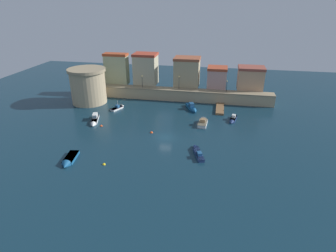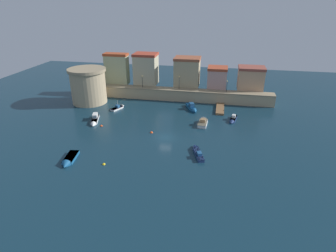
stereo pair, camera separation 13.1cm
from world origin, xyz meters
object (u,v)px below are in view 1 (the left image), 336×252
(mooring_buoy_1, at_px, (101,126))
(moored_boat_5, at_px, (69,161))
(moored_boat_0, at_px, (119,107))
(mooring_buoy_2, at_px, (152,133))
(quay_lamp_0, at_px, (142,79))
(moored_boat_2, at_px, (192,108))
(moored_boat_1, at_px, (95,120))
(fortress_tower, at_px, (88,86))
(moored_boat_6, at_px, (198,152))
(moored_boat_4, at_px, (203,122))
(quay_lamp_2, at_px, (227,84))
(moored_boat_3, at_px, (233,119))
(mooring_buoy_0, at_px, (104,165))
(quay_lamp_1, at_px, (179,81))

(mooring_buoy_1, bearing_deg, moored_boat_5, -88.29)
(moored_boat_0, relative_size, mooring_buoy_2, 7.74)
(quay_lamp_0, height_order, moored_boat_2, quay_lamp_0)
(quay_lamp_0, height_order, moored_boat_1, quay_lamp_0)
(fortress_tower, height_order, moored_boat_0, fortress_tower)
(moored_boat_6, bearing_deg, mooring_buoy_2, 37.92)
(moored_boat_4, relative_size, moored_boat_6, 0.81)
(quay_lamp_0, relative_size, moored_boat_5, 0.58)
(quay_lamp_2, bearing_deg, moored_boat_4, -107.96)
(moored_boat_5, relative_size, moored_boat_6, 0.91)
(mooring_buoy_2, bearing_deg, moored_boat_3, 29.44)
(fortress_tower, distance_m, mooring_buoy_2, 27.33)
(moored_boat_4, bearing_deg, mooring_buoy_1, 107.30)
(quay_lamp_0, distance_m, mooring_buoy_0, 37.18)
(fortress_tower, xyz_separation_m, moored_boat_1, (7.01, -12.70, -4.36))
(quay_lamp_1, relative_size, mooring_buoy_2, 6.08)
(quay_lamp_2, xyz_separation_m, mooring_buoy_2, (-15.71, -22.57, -5.35))
(moored_boat_1, distance_m, mooring_buoy_0, 19.78)
(quay_lamp_1, distance_m, mooring_buoy_0, 37.89)
(moored_boat_1, bearing_deg, mooring_buoy_2, 60.88)
(quay_lamp_1, relative_size, moored_boat_0, 0.79)
(mooring_buoy_0, bearing_deg, quay_lamp_0, 94.62)
(mooring_buoy_2, bearing_deg, quay_lamp_0, 109.81)
(fortress_tower, relative_size, mooring_buoy_1, 17.62)
(moored_boat_6, xyz_separation_m, mooring_buoy_0, (-15.81, -6.92, -0.36))
(moored_boat_1, xyz_separation_m, moored_boat_2, (21.77, 12.21, 0.05))
(quay_lamp_1, relative_size, quay_lamp_2, 1.19)
(moored_boat_3, bearing_deg, mooring_buoy_1, -62.85)
(mooring_buoy_2, bearing_deg, moored_boat_2, 65.26)
(quay_lamp_2, height_order, mooring_buoy_0, quay_lamp_2)
(quay_lamp_1, relative_size, moored_boat_1, 0.55)
(moored_boat_5, xyz_separation_m, mooring_buoy_0, (6.47, 0.40, -0.31))
(moored_boat_0, distance_m, moored_boat_2, 19.34)
(mooring_buoy_0, height_order, mooring_buoy_1, mooring_buoy_1)
(moored_boat_2, bearing_deg, mooring_buoy_0, -47.18)
(moored_boat_5, bearing_deg, moored_boat_4, 125.18)
(mooring_buoy_1, bearing_deg, moored_boat_0, 89.53)
(moored_boat_2, xyz_separation_m, moored_boat_4, (3.52, -8.52, -0.06))
(quay_lamp_2, xyz_separation_m, moored_boat_5, (-27.34, -37.05, -5.04))
(moored_boat_2, height_order, moored_boat_4, moored_boat_2)
(moored_boat_4, xyz_separation_m, moored_boat_5, (-22.29, -21.45, -0.15))
(mooring_buoy_2, bearing_deg, moored_boat_5, -128.78)
(moored_boat_3, relative_size, moored_boat_4, 0.97)
(quay_lamp_1, bearing_deg, moored_boat_5, -110.96)
(fortress_tower, relative_size, moored_boat_5, 1.73)
(moored_boat_1, xyz_separation_m, mooring_buoy_0, (9.46, -17.36, -0.48))
(mooring_buoy_2, bearing_deg, mooring_buoy_0, -110.14)
(moored_boat_1, distance_m, moored_boat_3, 32.80)
(moored_boat_5, relative_size, mooring_buoy_0, 10.72)
(moored_boat_1, relative_size, moored_boat_3, 1.34)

